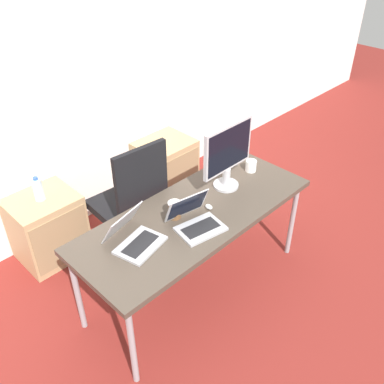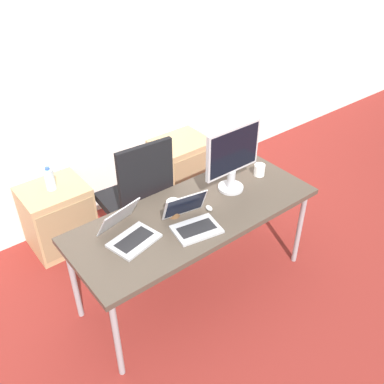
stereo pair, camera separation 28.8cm
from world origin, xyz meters
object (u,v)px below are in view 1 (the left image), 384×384
at_px(laptop_left, 196,221).
at_px(laptop_right, 134,237).
at_px(cabinet_right, 166,168).
at_px(water_bottle, 38,189).
at_px(office_chair, 131,214).
at_px(monitor, 228,154).
at_px(coffee_cup_white, 251,166).
at_px(mouse, 209,207).
at_px(coffee_cup_brown, 175,210).
at_px(cabinet_left, 48,228).

relative_size(laptop_left, laptop_right, 0.91).
xyz_separation_m(cabinet_right, water_bottle, (-1.30, 0.00, 0.38)).
bearing_deg(office_chair, laptop_left, -91.02).
height_order(office_chair, monitor, monitor).
bearing_deg(laptop_left, water_bottle, 111.62).
bearing_deg(cabinet_right, laptop_left, -123.88).
xyz_separation_m(cabinet_right, laptop_left, (-0.82, -1.22, 0.49)).
xyz_separation_m(water_bottle, laptop_right, (0.10, -1.06, 0.11)).
bearing_deg(water_bottle, laptop_left, -68.38).
height_order(office_chair, laptop_left, office_chair).
bearing_deg(coffee_cup_white, mouse, -170.25).
height_order(monitor, coffee_cup_white, monitor).
distance_m(cabinet_right, laptop_right, 1.68).
bearing_deg(mouse, laptop_right, 171.11).
distance_m(water_bottle, coffee_cup_white, 1.66).
distance_m(mouse, coffee_cup_brown, 0.25).
distance_m(office_chair, water_bottle, 0.74).
height_order(cabinet_right, laptop_right, laptop_right).
height_order(office_chair, water_bottle, office_chair).
bearing_deg(laptop_right, water_bottle, 95.29).
bearing_deg(cabinet_left, coffee_cup_brown, -66.51).
bearing_deg(office_chair, coffee_cup_brown, -94.21).
relative_size(monitor, coffee_cup_brown, 4.20).
height_order(office_chair, cabinet_left, office_chair).
relative_size(laptop_left, coffee_cup_white, 3.78).
bearing_deg(laptop_right, cabinet_left, 95.30).
bearing_deg(laptop_left, coffee_cup_white, 12.19).
relative_size(laptop_right, coffee_cup_white, 4.13).
bearing_deg(mouse, monitor, 18.60).
distance_m(cabinet_left, coffee_cup_white, 1.73).
bearing_deg(mouse, office_chair, 105.62).
height_order(office_chair, coffee_cup_white, office_chair).
height_order(cabinet_left, mouse, mouse).
bearing_deg(cabinet_right, office_chair, -149.10).
bearing_deg(coffee_cup_brown, laptop_right, -178.38).
height_order(office_chair, mouse, office_chair).
xyz_separation_m(laptop_left, coffee_cup_brown, (-0.03, 0.17, 0.01)).
bearing_deg(office_chair, monitor, -49.76).
bearing_deg(coffee_cup_brown, water_bottle, 113.45).
distance_m(office_chair, monitor, 0.95).
relative_size(monitor, coffee_cup_white, 5.54).
height_order(laptop_right, coffee_cup_white, laptop_right).
xyz_separation_m(water_bottle, coffee_cup_brown, (0.46, -1.05, 0.12)).
xyz_separation_m(cabinet_left, water_bottle, (0.00, 0.00, 0.38)).
relative_size(water_bottle, coffee_cup_brown, 1.68).
bearing_deg(cabinet_left, water_bottle, 90.00).
xyz_separation_m(office_chair, laptop_left, (-0.01, -0.74, 0.36)).
relative_size(coffee_cup_white, coffee_cup_brown, 0.76).
height_order(cabinet_right, laptop_left, laptop_left).
height_order(cabinet_left, monitor, monitor).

